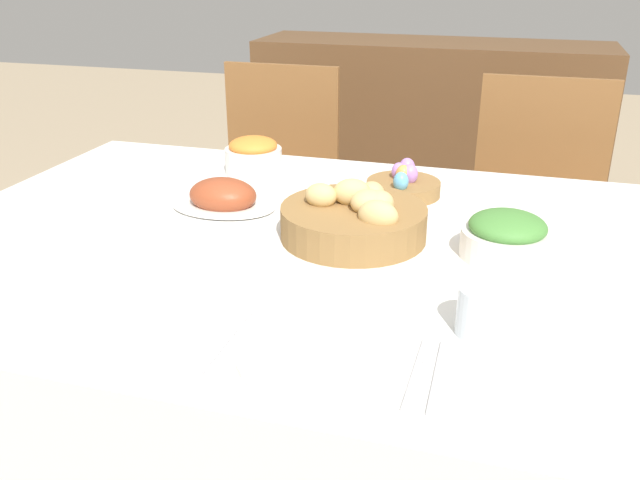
# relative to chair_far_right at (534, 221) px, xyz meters

# --- Properties ---
(dining_table) EXTENTS (1.70, 1.15, 0.76)m
(dining_table) POSITION_rel_chair_far_right_xyz_m (-0.45, -0.91, -0.12)
(dining_table) COLOR silver
(dining_table) RESTS_ON ground
(chair_far_right) EXTENTS (0.42, 0.42, 0.94)m
(chair_far_right) POSITION_rel_chair_far_right_xyz_m (0.00, 0.00, 0.00)
(chair_far_right) COLOR brown
(chair_far_right) RESTS_ON ground
(chair_far_left) EXTENTS (0.42, 0.42, 0.94)m
(chair_far_left) POSITION_rel_chair_far_right_xyz_m (-0.90, -0.00, 0.00)
(chair_far_left) COLOR brown
(chair_far_left) RESTS_ON ground
(sideboard) EXTENTS (1.49, 0.44, 0.95)m
(sideboard) POSITION_rel_chair_far_right_xyz_m (-0.46, 0.83, -0.03)
(sideboard) COLOR brown
(sideboard) RESTS_ON ground
(bread_basket) EXTENTS (0.30, 0.30, 0.12)m
(bread_basket) POSITION_rel_chair_far_right_xyz_m (-0.39, -0.88, 0.30)
(bread_basket) COLOR olive
(bread_basket) RESTS_ON dining_table
(egg_basket) EXTENTS (0.18, 0.18, 0.08)m
(egg_basket) POSITION_rel_chair_far_right_xyz_m (-0.34, -0.58, 0.28)
(egg_basket) COLOR olive
(egg_basket) RESTS_ON dining_table
(ham_platter) EXTENTS (0.25, 0.17, 0.08)m
(ham_platter) POSITION_rel_chair_far_right_xyz_m (-0.72, -0.79, 0.28)
(ham_platter) COLOR silver
(ham_platter) RESTS_ON dining_table
(green_salad_bowl) EXTENTS (0.18, 0.18, 0.09)m
(green_salad_bowl) POSITION_rel_chair_far_right_xyz_m (-0.08, -0.88, 0.30)
(green_salad_bowl) COLOR silver
(green_salad_bowl) RESTS_ON dining_table
(carrot_bowl) EXTENTS (0.15, 0.15, 0.10)m
(carrot_bowl) POSITION_rel_chair_far_right_xyz_m (-0.75, -0.52, 0.30)
(carrot_bowl) COLOR silver
(carrot_bowl) RESTS_ON dining_table
(dinner_plate) EXTENTS (0.24, 0.24, 0.01)m
(dinner_plate) POSITION_rel_chair_far_right_xyz_m (-0.33, -1.33, 0.26)
(dinner_plate) COLOR silver
(dinner_plate) RESTS_ON dining_table
(fork) EXTENTS (0.01, 0.18, 0.00)m
(fork) POSITION_rel_chair_far_right_xyz_m (-0.48, -1.33, 0.26)
(fork) COLOR #B7B7BC
(fork) RESTS_ON dining_table
(knife) EXTENTS (0.01, 0.18, 0.00)m
(knife) POSITION_rel_chair_far_right_xyz_m (-0.19, -1.33, 0.26)
(knife) COLOR #B7B7BC
(knife) RESTS_ON dining_table
(spoon) EXTENTS (0.01, 0.18, 0.00)m
(spoon) POSITION_rel_chair_far_right_xyz_m (-0.16, -1.33, 0.26)
(spoon) COLOR #B7B7BC
(spoon) RESTS_ON dining_table
(drinking_cup) EXTENTS (0.08, 0.08, 0.08)m
(drinking_cup) POSITION_rel_chair_far_right_xyz_m (-0.11, -1.19, 0.29)
(drinking_cup) COLOR silver
(drinking_cup) RESTS_ON dining_table
(butter_dish) EXTENTS (0.12, 0.08, 0.03)m
(butter_dish) POSITION_rel_chair_far_right_xyz_m (-0.61, -1.14, 0.27)
(butter_dish) COLOR silver
(butter_dish) RESTS_ON dining_table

